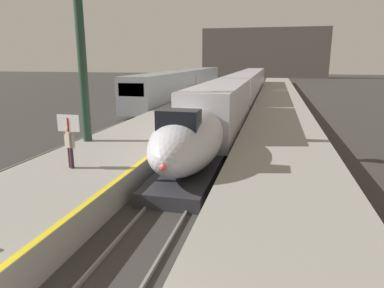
{
  "coord_description": "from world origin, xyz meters",
  "views": [
    {
      "loc": [
        3.49,
        -3.31,
        5.21
      ],
      "look_at": [
        0.29,
        10.24,
        1.8
      ],
      "focal_mm": 32.41,
      "sensor_mm": 36.0,
      "label": 1
    }
  ],
  "objects": [
    {
      "name": "platform_left",
      "position": [
        -4.05,
        24.75,
        0.53
      ],
      "size": [
        4.8,
        110.0,
        1.05
      ],
      "primitive_type": "cube",
      "color": "gray",
      "rests_on": "ground"
    },
    {
      "name": "platform_right",
      "position": [
        4.05,
        24.75,
        0.53
      ],
      "size": [
        4.8,
        110.0,
        1.05
      ],
      "primitive_type": "cube",
      "color": "gray",
      "rests_on": "ground"
    },
    {
      "name": "platform_left_safety_stripe",
      "position": [
        -1.77,
        24.75,
        1.05
      ],
      "size": [
        0.2,
        107.8,
        0.01
      ],
      "primitive_type": "cube",
      "color": "yellow",
      "rests_on": "platform_left"
    },
    {
      "name": "rail_main_left",
      "position": [
        -0.75,
        27.5,
        0.06
      ],
      "size": [
        0.08,
        110.0,
        0.12
      ],
      "primitive_type": "cube",
      "color": "slate",
      "rests_on": "ground"
    },
    {
      "name": "rail_main_right",
      "position": [
        0.75,
        27.5,
        0.06
      ],
      "size": [
        0.08,
        110.0,
        0.12
      ],
      "primitive_type": "cube",
      "color": "slate",
      "rests_on": "ground"
    },
    {
      "name": "rail_secondary_left",
      "position": [
        -8.85,
        27.5,
        0.06
      ],
      "size": [
        0.08,
        110.0,
        0.12
      ],
      "primitive_type": "cube",
      "color": "slate",
      "rests_on": "ground"
    },
    {
      "name": "rail_secondary_right",
      "position": [
        -7.35,
        27.5,
        0.06
      ],
      "size": [
        0.08,
        110.0,
        0.12
      ],
      "primitive_type": "cube",
      "color": "slate",
      "rests_on": "ground"
    },
    {
      "name": "highspeed_train_main",
      "position": [
        0.0,
        35.14,
        1.95
      ],
      "size": [
        2.92,
        57.19,
        3.6
      ],
      "color": "silver",
      "rests_on": "ground"
    },
    {
      "name": "regional_train_adjacent",
      "position": [
        -8.1,
        41.87,
        2.13
      ],
      "size": [
        2.85,
        36.6,
        3.8
      ],
      "color": "gray",
      "rests_on": "ground"
    },
    {
      "name": "station_column_mid",
      "position": [
        -5.9,
        12.67,
        6.37
      ],
      "size": [
        4.0,
        0.68,
        8.79
      ],
      "color": "#1E3828",
      "rests_on": "platform_left"
    },
    {
      "name": "passenger_mid_platform",
      "position": [
        -4.12,
        8.28,
        2.04
      ],
      "size": [
        0.51,
        0.38,
        1.69
      ],
      "color": "#23232D",
      "rests_on": "platform_left"
    },
    {
      "name": "departure_info_board",
      "position": [
        -4.07,
        8.22,
        2.56
      ],
      "size": [
        0.9,
        0.1,
        2.12
      ],
      "color": "maroon",
      "rests_on": "platform_left"
    },
    {
      "name": "terminus_back_wall",
      "position": [
        0.0,
        102.0,
        7.0
      ],
      "size": [
        36.0,
        2.0,
        14.0
      ],
      "primitive_type": "cube",
      "color": "#4C4742",
      "rests_on": "ground"
    }
  ]
}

